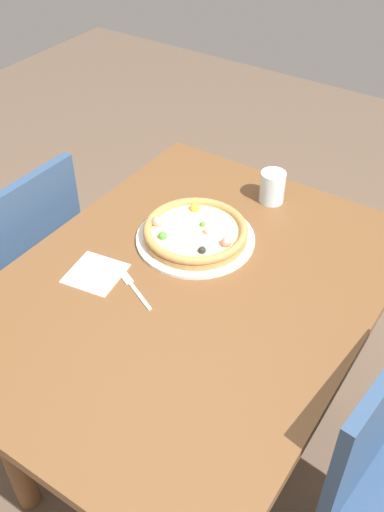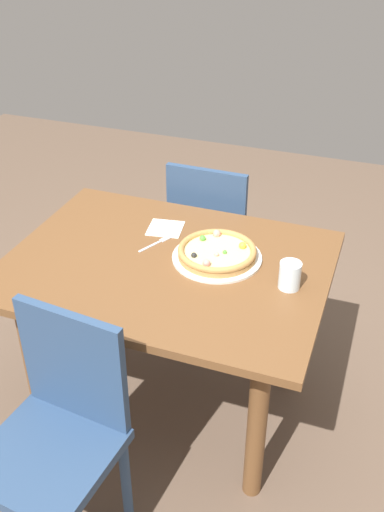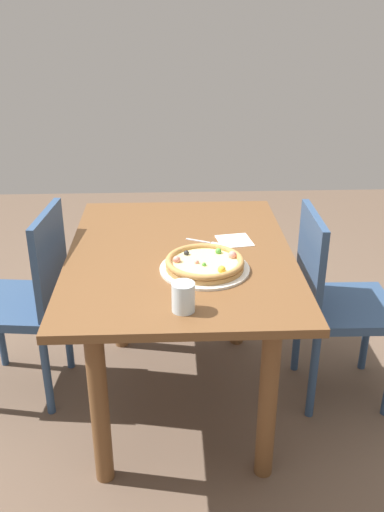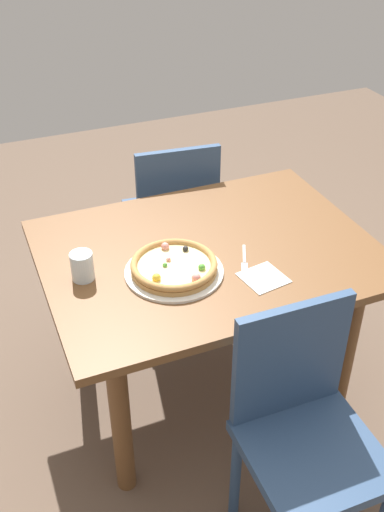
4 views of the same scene
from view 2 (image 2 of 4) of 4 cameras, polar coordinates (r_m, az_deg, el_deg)
ground_plane at (r=2.70m, az=-2.09°, el=-14.00°), size 6.00×6.00×0.00m
dining_table at (r=2.28m, az=-2.40°, el=-3.15°), size 1.21×0.91×0.75m
chair_near at (r=1.98m, az=-12.98°, el=-16.42°), size 0.44×0.44×0.89m
chair_far at (r=2.89m, az=2.12°, el=2.16°), size 0.41×0.41×0.89m
plate at (r=2.23m, az=2.45°, el=-0.14°), size 0.34×0.34×0.01m
pizza at (r=2.22m, az=2.46°, el=0.41°), size 0.30×0.30×0.05m
fork at (r=2.33m, az=-3.37°, el=1.31°), size 0.09×0.16×0.00m
drinking_glass at (r=2.08m, az=9.53°, el=-1.86°), size 0.08×0.08×0.10m
napkin at (r=2.43m, az=-2.62°, el=2.71°), size 0.16×0.16×0.00m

